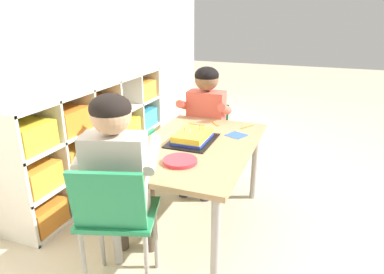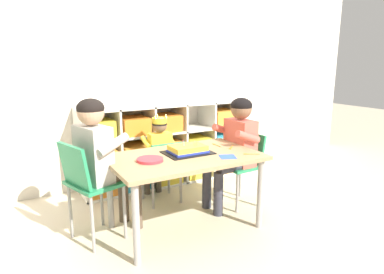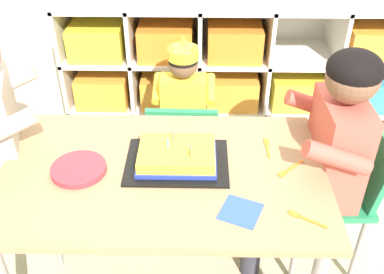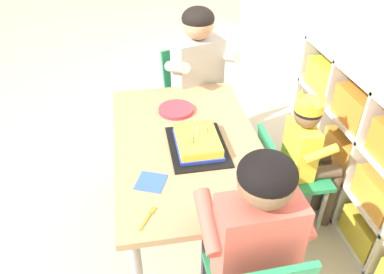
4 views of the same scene
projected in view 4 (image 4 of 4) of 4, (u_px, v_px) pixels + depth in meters
The scene contains 13 objects.
ground at pixel (188, 225), 2.24m from camera, with size 16.00×16.00×0.00m, color beige.
activity_table at pixel (187, 153), 1.92m from camera, with size 1.16×0.72×0.61m.
classroom_chair_blue at pixel (285, 172), 2.05m from camera, with size 0.35×0.35×0.61m.
child_with_crown at pixel (309, 147), 1.97m from camera, with size 0.30×0.31×0.85m.
classroom_chair_adult_side at pixel (193, 94), 2.55m from camera, with size 0.44×0.46×0.76m.
adult_helper_seated at pixel (202, 75), 2.35m from camera, with size 0.48×0.46×1.07m.
guest_at_table_side at pixel (252, 229), 1.42m from camera, with size 0.44×0.41×1.01m.
birthday_cake_on_tray at pixel (198, 143), 1.83m from camera, with size 0.37×0.27×0.10m.
paper_plate_stack at pixel (176, 110), 2.11m from camera, with size 0.20×0.20×0.02m, color #DB333D.
paper_napkin_square at pixel (151, 182), 1.64m from camera, with size 0.12×0.12×0.00m, color #3356B7.
fork_at_table_front_edge at pixel (237, 192), 1.59m from camera, with size 0.02×0.12×0.00m.
fork_near_cake_tray at pixel (208, 207), 1.52m from camera, with size 0.11×0.10×0.00m.
fork_near_child_seat at pixel (149, 217), 1.48m from camera, with size 0.12×0.08×0.00m.
Camera 4 is at (1.50, -0.24, 1.72)m, focal length 35.61 mm.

